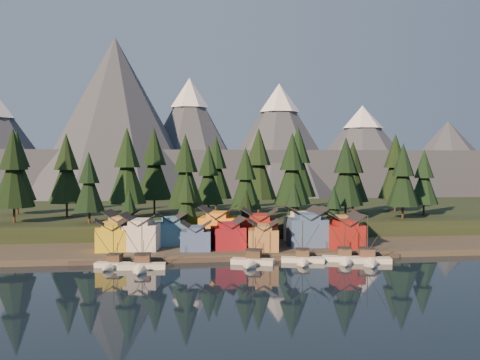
{
  "coord_description": "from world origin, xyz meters",
  "views": [
    {
      "loc": [
        -16.91,
        -111.38,
        24.02
      ],
      "look_at": [
        1.9,
        30.0,
        19.03
      ],
      "focal_mm": 40.0,
      "sensor_mm": 36.0,
      "label": 1
    }
  ],
  "objects": [
    {
      "name": "tree_hill_13",
      "position": [
        56.0,
        48.0,
        19.04
      ],
      "size": [
        10.24,
        10.24,
        23.86
      ],
      "color": "#332319",
      "rests_on": "hillside"
    },
    {
      "name": "tree_hill_6",
      "position": [
        -4.0,
        65.0,
        18.95
      ],
      "size": [
        10.17,
        10.17,
        23.69
      ],
      "color": "#332319",
      "rests_on": "hillside"
    },
    {
      "name": "tree_shore_4",
      "position": [
        31.0,
        40.0,
        9.92
      ],
      "size": [
        6.62,
        6.62,
        15.42
      ],
      "color": "#332319",
      "rests_on": "shore_strip"
    },
    {
      "name": "house_front_0",
      "position": [
        -31.48,
        25.78,
        5.68
      ],
      "size": [
        8.78,
        8.4,
        7.95
      ],
      "rotation": [
        0.0,
        0.0,
        0.12
      ],
      "color": "yellow",
      "rests_on": "shore_strip"
    },
    {
      "name": "tree_hill_17",
      "position": [
        68.0,
        58.0,
        18.12
      ],
      "size": [
        9.52,
        9.52,
        22.18
      ],
      "color": "#332319",
      "rests_on": "hillside"
    },
    {
      "name": "boat_6",
      "position": [
        29.42,
        7.92,
        2.34
      ],
      "size": [
        11.43,
        12.04,
        12.49
      ],
      "rotation": [
        0.0,
        0.0,
        -0.21
      ],
      "color": "beige",
      "rests_on": "ground"
    },
    {
      "name": "tree_hill_0",
      "position": [
        -62.0,
        52.0,
        21.18
      ],
      "size": [
        11.92,
        11.92,
        27.76
      ],
      "color": "#332319",
      "rests_on": "hillside"
    },
    {
      "name": "house_front_3",
      "position": [
        -1.84,
        24.95,
        5.76
      ],
      "size": [
        8.75,
        8.42,
        8.11
      ],
      "rotation": [
        0.0,
        0.0,
        0.11
      ],
      "color": "maroon",
      "rests_on": "shore_strip"
    },
    {
      "name": "house_front_5",
      "position": [
        19.53,
        26.62,
        6.94
      ],
      "size": [
        10.32,
        9.48,
        10.35
      ],
      "rotation": [
        0.0,
        0.0,
        -0.05
      ],
      "color": "#395686",
      "rests_on": "shore_strip"
    },
    {
      "name": "house_front_6",
      "position": [
        28.49,
        22.37,
        6.12
      ],
      "size": [
        8.85,
        8.37,
        8.8
      ],
      "rotation": [
        0.0,
        0.0,
        -0.01
      ],
      "color": "maroon",
      "rests_on": "shore_strip"
    },
    {
      "name": "house_front_1",
      "position": [
        -24.16,
        26.29,
        6.4
      ],
      "size": [
        10.22,
        9.91,
        9.33
      ],
      "rotation": [
        0.0,
        0.0,
        -0.15
      ],
      "color": "silver",
      "rests_on": "shore_strip"
    },
    {
      "name": "tree_hill_10",
      "position": [
        30.0,
        80.0,
        22.96
      ],
      "size": [
        13.32,
        13.32,
        31.03
      ],
      "color": "#332319",
      "rests_on": "hillside"
    },
    {
      "name": "house_front_2",
      "position": [
        -10.12,
        23.77,
        5.35
      ],
      "size": [
        8.38,
        8.43,
        7.33
      ],
      "rotation": [
        0.0,
        0.0,
        -0.13
      ],
      "color": "#385086",
      "rests_on": "shore_strip"
    },
    {
      "name": "hillside",
      "position": [
        0.0,
        90.0,
        3.0
      ],
      "size": [
        420.0,
        100.0,
        6.0
      ],
      "primitive_type": "cube",
      "color": "black",
      "rests_on": "ground"
    },
    {
      "name": "house_back_4",
      "position": [
        20.19,
        33.7,
        6.68
      ],
      "size": [
        9.61,
        9.27,
        9.86
      ],
      "rotation": [
        0.0,
        0.0,
        0.07
      ],
      "color": "beige",
      "rests_on": "shore_strip"
    },
    {
      "name": "house_back_3",
      "position": [
        7.44,
        30.63,
        6.68
      ],
      "size": [
        11.1,
        10.25,
        9.86
      ],
      "rotation": [
        0.0,
        0.0,
        -0.19
      ],
      "color": "maroon",
      "rests_on": "shore_strip"
    },
    {
      "name": "tree_hill_3",
      "position": [
        -30.0,
        60.0,
        21.73
      ],
      "size": [
        12.35,
        12.35,
        28.78
      ],
      "color": "#332319",
      "rests_on": "hillside"
    },
    {
      "name": "ground",
      "position": [
        0.0,
        0.0,
        0.0
      ],
      "size": [
        500.0,
        500.0,
        0.0
      ],
      "primitive_type": "plane",
      "color": "black",
      "rests_on": "ground"
    },
    {
      "name": "tree_shore_3",
      "position": [
        19.0,
        40.0,
        10.69
      ],
      "size": [
        7.22,
        7.22,
        16.82
      ],
      "color": "#332319",
      "rests_on": "shore_strip"
    },
    {
      "name": "tree_hill_1",
      "position": [
        -50.0,
        68.0,
        20.88
      ],
      "size": [
        11.69,
        11.69,
        27.22
      ],
      "color": "#332319",
      "rests_on": "hillside"
    },
    {
      "name": "tree_hill_12",
      "position": [
        46.0,
        66.0,
        19.69
      ],
      "size": [
        10.75,
        10.75,
        25.04
      ],
      "color": "#332319",
      "rests_on": "hillside"
    },
    {
      "name": "tree_hill_16",
      "position": [
        -68.0,
        78.0,
        21.57
      ],
      "size": [
        12.23,
        12.23,
        28.48
      ],
      "color": "#332319",
      "rests_on": "hillside"
    },
    {
      "name": "house_back_2",
      "position": [
        -3.66,
        33.66,
        6.94
      ],
      "size": [
        11.58,
        10.99,
        10.36
      ],
      "rotation": [
        0.0,
        0.0,
        -0.24
      ],
      "color": "orange",
      "rests_on": "shore_strip"
    },
    {
      "name": "tree_shore_0",
      "position": [
        -28.0,
        40.0,
        9.66
      ],
      "size": [
        6.42,
        6.42,
        14.95
      ],
      "color": "#332319",
      "rests_on": "shore_strip"
    },
    {
      "name": "tree_hill_14",
      "position": [
        64.0,
        72.0,
        21.38
      ],
      "size": [
        12.07,
        12.07,
        28.13
      ],
      "color": "#332319",
      "rests_on": "hillside"
    },
    {
      "name": "tree_hill_7",
      "position": [
        6.0,
        48.0,
        18.23
      ],
      "size": [
        9.61,
        9.61,
        22.38
      ],
      "color": "#332319",
      "rests_on": "hillside"
    },
    {
      "name": "house_back_0",
      "position": [
        -29.61,
        34.48,
        6.39
      ],
      "size": [
        10.17,
        9.91,
        9.31
      ],
      "rotation": [
        0.0,
        0.0,
        -0.23
      ],
      "color": "olive",
      "rests_on": "shore_strip"
    },
    {
      "name": "boat_1",
      "position": [
        -23.13,
        7.76,
        2.18
      ],
      "size": [
        11.0,
        11.87,
        11.85
      ],
      "rotation": [
        0.0,
        0.0,
        -0.06
      ],
      "color": "beige",
      "rests_on": "ground"
    },
    {
      "name": "boat_0",
      "position": [
        -29.94,
        10.96,
        2.12
      ],
      "size": [
        8.55,
        9.11,
        10.54
      ],
      "rotation": [
        0.0,
        0.0,
        -0.27
      ],
      "color": "beige",
      "rests_on": "ground"
    },
    {
      "name": "tree_hill_9",
      "position": [
        22.0,
        55.0,
        20.88
      ],
      "size": [
        11.68,
        11.68,
        27.21
      ],
      "color": "#332319",
      "rests_on": "hillside"
    },
    {
      "name": "dock",
      "position": [
        0.0,
        16.5,
        0.5
      ],
      "size": [
        80.0,
        4.0,
        1.0
      ],
      "primitive_type": "cube",
      "color": "#443B31",
      "rests_on": "ground"
    },
    {
      "name": "tree_hill_8",
      "position": [
        14.0,
        72.0,
        22.27
      ],
      "size": [
        12.78,
        12.78,
        29.77
      ],
      "color": "#332319",
      "rests_on": "hillside"
    },
    {
      "name": "tree_shore_2",
      "position": [
        5.0,
        40.0,
        9.48
      ],
      "size": [
        6.28,
        6.28,
        14.62
      ],
      "color": "#332319",
      "rests_on": "shore_strip"
    },
    {
      "name": "tree_hill_5",
      "position": [
        -12.0,
        50.0,
        20.43
      ],
      "size": [
        11.33,
        11.33,
        26.39
      ],
      "color": "#332319",
      "rests_on": "hillside"
    },
    {
      "name": "mountain_ridge",
      "position": [
        -4.2,
        213.59,
        26.06
      ],
      "size": [
        560.0,
        190.0,
        90.0
      ],
      "color": "#454C59",
      "rests_on": "ground"
    },
    {
      "name": "tree_hill_15",
      "position": [
        0.0,
        82.0,
        21.02
      ],
      "size": [
        11.8,
        11.8,
        27.48
      ],
      "color": "#332319",
      "rests_on": "hillside"
    },
    {
      "name": "house_front_4",
      "position": [
        6.71,
        21.38,
        5.56
      ],
      "size": [
        8.69,
        9.19,
        7.72
      ],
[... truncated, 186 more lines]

